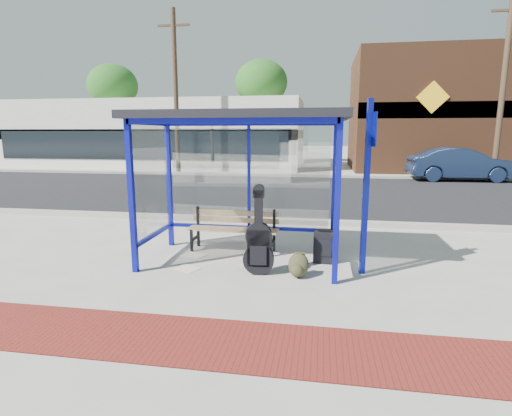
% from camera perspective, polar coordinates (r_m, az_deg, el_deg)
% --- Properties ---
extents(ground, '(120.00, 120.00, 0.00)m').
position_cam_1_polar(ground, '(6.69, -2.14, -7.62)').
color(ground, '#B2ADA0').
rests_on(ground, ground).
extents(brick_paver_strip, '(60.00, 1.00, 0.01)m').
position_cam_1_polar(brick_paver_strip, '(4.37, -9.28, -18.10)').
color(brick_paver_strip, maroon).
rests_on(brick_paver_strip, ground).
extents(curb_near, '(60.00, 0.25, 0.12)m').
position_cam_1_polar(curb_near, '(9.43, 1.36, -1.80)').
color(curb_near, gray).
rests_on(curb_near, ground).
extents(street_asphalt, '(60.00, 10.00, 0.00)m').
position_cam_1_polar(street_asphalt, '(14.43, 4.19, 2.31)').
color(street_asphalt, black).
rests_on(street_asphalt, ground).
extents(curb_far, '(60.00, 0.25, 0.12)m').
position_cam_1_polar(curb_far, '(19.47, 5.56, 4.64)').
color(curb_far, gray).
rests_on(curb_far, ground).
extents(far_sidewalk, '(60.00, 4.00, 0.01)m').
position_cam_1_polar(far_sidewalk, '(21.36, 5.91, 5.02)').
color(far_sidewalk, '#B2ADA0').
rests_on(far_sidewalk, ground).
extents(bus_shelter, '(3.30, 1.80, 2.42)m').
position_cam_1_polar(bus_shelter, '(6.42, -2.14, 10.42)').
color(bus_shelter, '#0E129D').
rests_on(bus_shelter, ground).
extents(storefront_white, '(18.00, 6.04, 4.00)m').
position_cam_1_polar(storefront_white, '(26.29, -13.87, 10.18)').
color(storefront_white, silver).
rests_on(storefront_white, ground).
extents(storefront_brown, '(10.00, 7.08, 6.40)m').
position_cam_1_polar(storefront_brown, '(25.63, 25.16, 12.18)').
color(storefront_brown, '#59331E').
rests_on(storefront_brown, ground).
extents(tree_left, '(3.60, 3.60, 7.03)m').
position_cam_1_polar(tree_left, '(32.26, -19.77, 16.06)').
color(tree_left, '#4C3826').
rests_on(tree_left, ground).
extents(tree_mid, '(3.60, 3.60, 7.03)m').
position_cam_1_polar(tree_mid, '(28.74, 0.77, 17.40)').
color(tree_mid, '#4C3826').
rests_on(tree_mid, ground).
extents(tree_right, '(3.60, 3.60, 7.03)m').
position_cam_1_polar(tree_right, '(30.55, 32.12, 15.43)').
color(tree_right, '#4C3826').
rests_on(tree_right, ground).
extents(utility_pole_west, '(1.60, 0.24, 8.00)m').
position_cam_1_polar(utility_pole_west, '(21.02, -11.39, 15.98)').
color(utility_pole_west, '#4C3826').
rests_on(utility_pole_west, ground).
extents(utility_pole_east, '(1.60, 0.24, 8.00)m').
position_cam_1_polar(utility_pole_east, '(21.18, 31.83, 14.59)').
color(utility_pole_east, '#4C3826').
rests_on(utility_pole_east, ground).
extents(bench, '(1.64, 0.47, 0.76)m').
position_cam_1_polar(bench, '(7.19, -3.22, -2.73)').
color(bench, black).
rests_on(bench, ground).
extents(guitar_bag, '(0.48, 0.18, 1.28)m').
position_cam_1_polar(guitar_bag, '(5.97, 0.37, -5.15)').
color(guitar_bag, black).
rests_on(guitar_bag, ground).
extents(suitcase, '(0.34, 0.24, 0.57)m').
position_cam_1_polar(suitcase, '(6.64, 9.67, -5.53)').
color(suitcase, black).
rests_on(suitcase, ground).
extents(backpack, '(0.33, 0.31, 0.37)m').
position_cam_1_polar(backpack, '(5.96, 6.06, -8.20)').
color(backpack, '#2F2F1A').
rests_on(backpack, ground).
extents(sign_post, '(0.13, 0.32, 2.58)m').
position_cam_1_polar(sign_post, '(6.03, 15.60, 4.11)').
color(sign_post, navy).
rests_on(sign_post, ground).
extents(newspaper_a, '(0.46, 0.41, 0.01)m').
position_cam_1_polar(newspaper_a, '(7.07, -8.91, -6.69)').
color(newspaper_a, white).
rests_on(newspaper_a, ground).
extents(newspaper_b, '(0.45, 0.42, 0.01)m').
position_cam_1_polar(newspaper_b, '(6.42, -9.82, -8.53)').
color(newspaper_b, white).
rests_on(newspaper_b, ground).
extents(newspaper_c, '(0.38, 0.43, 0.01)m').
position_cam_1_polar(newspaper_c, '(6.56, -0.58, -7.95)').
color(newspaper_c, white).
rests_on(newspaper_c, ground).
extents(parked_car, '(4.47, 1.71, 1.45)m').
position_cam_1_polar(parked_car, '(19.88, 27.21, 5.57)').
color(parked_car, '#16243F').
rests_on(parked_car, ground).
extents(fire_hydrant, '(0.30, 0.20, 0.66)m').
position_cam_1_polar(fire_hydrant, '(21.96, 32.30, 4.51)').
color(fire_hydrant, red).
rests_on(fire_hydrant, ground).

